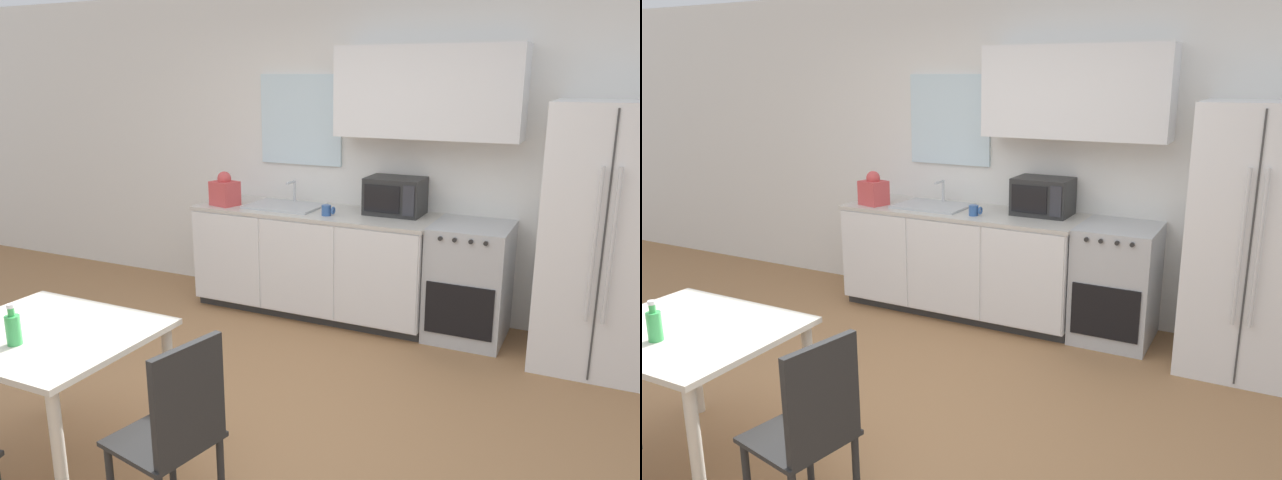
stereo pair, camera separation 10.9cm
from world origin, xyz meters
TOP-DOWN VIEW (x-y plane):
  - ground_plane at (0.00, 0.00)m, footprint 12.00×12.00m
  - wall_back at (0.07, 2.32)m, footprint 12.00×0.38m
  - kitchen_counter at (-0.33, 1.98)m, footprint 2.06×0.68m
  - oven_range at (0.98, 2.00)m, footprint 0.58×0.64m
  - refrigerator at (1.89, 1.93)m, footprint 0.80×0.80m
  - kitchen_sink at (-0.61, 1.99)m, footprint 0.61×0.45m
  - microwave at (0.33, 2.12)m, footprint 0.46×0.34m
  - coffee_mug at (-0.14, 1.83)m, footprint 0.11×0.08m
  - grocery_bag_0 at (-1.12, 1.83)m, footprint 0.25×0.23m
  - dining_table at (-0.54, -0.62)m, footprint 1.01×0.85m
  - dining_chair_side at (0.34, -0.73)m, footprint 0.47×0.47m
  - drink_bottle at (-0.54, -0.79)m, footprint 0.07×0.07m

SIDE VIEW (x-z plane):
  - ground_plane at x=0.00m, z-range 0.00..0.00m
  - oven_range at x=0.98m, z-range 0.00..0.90m
  - kitchen_counter at x=-0.33m, z-range 0.00..0.90m
  - dining_chair_side at x=0.34m, z-range 0.07..1.00m
  - dining_table at x=-0.54m, z-range 0.27..1.03m
  - drink_bottle at x=-0.54m, z-range 0.74..0.94m
  - kitchen_sink at x=-0.61m, z-range 0.81..1.01m
  - refrigerator at x=1.89m, z-range 0.00..1.83m
  - coffee_mug at x=-0.14m, z-range 0.90..0.98m
  - grocery_bag_0 at x=-1.12m, z-range 0.88..1.17m
  - microwave at x=0.33m, z-range 0.90..1.20m
  - wall_back at x=0.07m, z-range 0.07..2.77m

